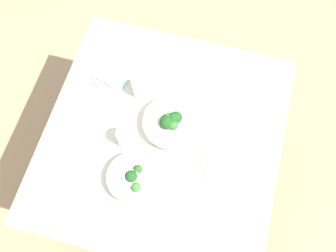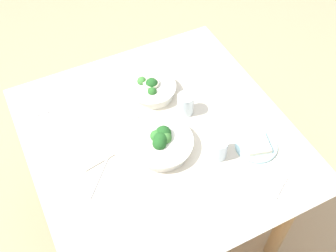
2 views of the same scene
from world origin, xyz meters
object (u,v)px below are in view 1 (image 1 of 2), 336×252
Objects in this scene: water_glass_center at (140,88)px; water_glass_side at (125,137)px; fork_by_far_bowl at (237,233)px; table_knife_left at (188,172)px; broccoli_bowl_near at (172,123)px; table_knife_right at (232,136)px; fork_by_near_bowl at (127,45)px; bread_side_plate at (111,77)px; napkin_folded_upper at (222,164)px; broccoli_bowl_far at (133,178)px.

water_glass_side reaches higher than water_glass_center.
table_knife_left is (0.20, 0.26, -0.00)m from fork_by_far_bowl.
broccoli_bowl_near is 1.43× the size of table_knife_right.
fork_by_near_bowl is at bearing -49.65° from table_knife_left.
fork_by_near_bowl is at bearing -5.63° from bread_side_plate.
water_glass_center is 0.53m from napkin_folded_upper.
bread_side_plate is 1.00× the size of napkin_folded_upper.
broccoli_bowl_near is 0.40m from bread_side_plate.
napkin_folded_upper is (0.28, 0.12, 0.00)m from fork_by_far_bowl.
napkin_folded_upper is at bearing -119.32° from water_glass_center.
fork_by_far_bowl is at bearing -156.08° from napkin_folded_upper.
broccoli_bowl_near is at bearing 65.18° from napkin_folded_upper.
water_glass_center reaches higher than broccoli_bowl_far.
table_knife_right is 0.15m from napkin_folded_upper.
fork_by_far_bowl and table_knife_right have the same top height.
water_glass_center is at bearing 88.80° from fork_by_near_bowl.
fork_by_near_bowl is (0.38, 0.34, -0.03)m from broccoli_bowl_near.
broccoli_bowl_far is 0.82× the size of broccoli_bowl_near.
broccoli_bowl_near is at bearing -18.05° from broccoli_bowl_far.
napkin_folded_upper is at bearing -150.43° from table_knife_left.
fork_by_near_bowl and table_knife_left have the same top height.
table_knife_left is 0.27m from table_knife_right.
water_glass_side is 0.45× the size of table_knife_left.
table_knife_right is (0.32, -0.38, -0.03)m from broccoli_bowl_far.
fork_by_near_bowl is (0.78, 0.73, 0.00)m from fork_by_far_bowl.
fork_by_far_bowl is (-0.40, -0.39, -0.03)m from broccoli_bowl_near.
water_glass_center is 0.49m from table_knife_right.
napkin_folded_upper is (-0.30, -0.62, -0.01)m from bread_side_plate.
fork_by_near_bowl is 0.46× the size of table_knife_left.
water_glass_side reaches higher than fork_by_near_bowl.
fork_by_near_bowl is at bearing 101.62° from table_knife_right.
water_glass_center is 0.94× the size of water_glass_side.
fork_by_far_bowl is at bearing -115.28° from water_glass_side.
napkin_folded_upper reaches higher than table_knife_right.
water_glass_center reaches higher than fork_by_far_bowl.
broccoli_bowl_near reaches higher than fork_by_far_bowl.
broccoli_bowl_near is at bearing -125.00° from water_glass_center.
fork_by_far_bowl and fork_by_near_bowl have the same top height.
napkin_folded_upper is (-0.50, -0.60, 0.00)m from fork_by_near_bowl.
water_glass_side reaches higher than table_knife_right.
broccoli_bowl_far is 0.72m from fork_by_near_bowl.
broccoli_bowl_far is 0.44m from water_glass_center.
table_knife_left is 0.16m from napkin_folded_upper.
water_glass_center is (-0.04, -0.17, 0.04)m from bread_side_plate.
bread_side_plate reaches higher than table_knife_right.
water_glass_center is (0.43, 0.09, 0.01)m from broccoli_bowl_far.
broccoli_bowl_near is 1.57× the size of napkin_folded_upper.
fork_by_near_bowl and table_knife_right have the same top height.
broccoli_bowl_far is at bearing -167.69° from water_glass_center.
fork_by_far_bowl and table_knife_left have the same top height.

